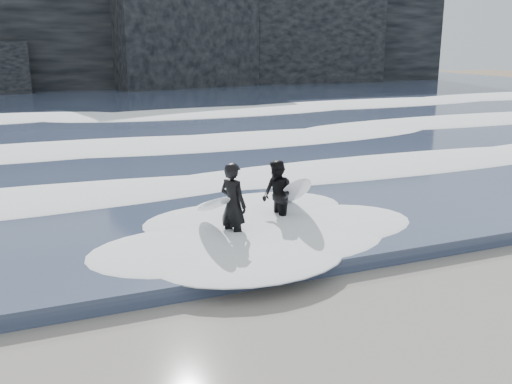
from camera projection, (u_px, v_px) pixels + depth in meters
ground at (387, 379)px, 7.02m from camera, size 120.00×120.00×0.00m
sea at (93, 110)px, 32.91m from camera, size 90.00×52.00×0.30m
headland at (63, 29)px, 46.86m from camera, size 70.00×9.00×10.00m
foam_near at (187, 184)px, 14.96m from camera, size 60.00×3.20×0.20m
foam_mid at (136, 141)px, 21.21m from camera, size 60.00×4.00×0.24m
foam_far at (103, 113)px, 29.25m from camera, size 60.00×4.80×0.30m
surfer_left at (230, 205)px, 11.34m from camera, size 1.04×1.80×1.73m
surfer_right at (280, 195)px, 12.37m from camera, size 1.28×2.09×1.56m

